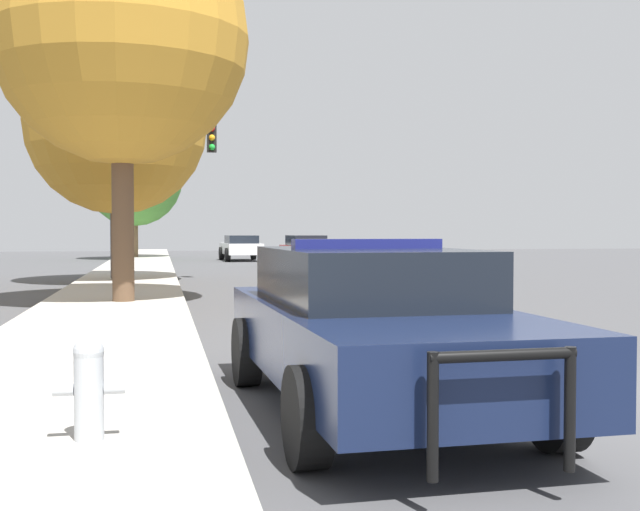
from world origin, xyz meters
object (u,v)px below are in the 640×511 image
Objects in this scene: car_background_distant at (241,247)px; tree_sidewalk_far at (134,178)px; fire_hydrant at (89,385)px; traffic_light at (155,165)px; car_background_oncoming at (307,250)px; police_car at (373,325)px; tree_sidewalk_near at (121,38)px; tree_sidewalk_mid at (116,124)px.

car_background_distant is 0.61× the size of tree_sidewalk_far.
tree_sidewalk_far is (-0.86, 39.41, 3.94)m from fire_hydrant.
tree_sidewalk_far is at bearing 93.64° from traffic_light.
car_background_oncoming is at bearing -74.55° from car_background_distant.
car_background_oncoming is at bearing -100.95° from police_car.
fire_hydrant is 12.60m from tree_sidewalk_near.
traffic_light reaches higher than fire_hydrant.
tree_sidewalk_mid is at bearing -81.87° from police_car.
tree_sidewalk_near reaches higher than tree_sidewalk_far.
car_background_distant is (4.73, 36.36, 0.20)m from fire_hydrant.
tree_sidewalk_near is at bearing 91.26° from fire_hydrant.
tree_sidewalk_far is (-5.59, 3.06, 3.74)m from car_background_distant.
car_background_distant is at bearing -95.55° from police_car.
tree_sidewalk_near is at bearing -77.59° from police_car.
police_car is 18.77m from tree_sidewalk_mid.
tree_sidewalk_mid reaches higher than traffic_light.
fire_hydrant is 39.62m from tree_sidewalk_far.
tree_sidewalk_mid is (-0.50, 7.58, -0.84)m from tree_sidewalk_near.
traffic_light is at bearing 85.75° from tree_sidewalk_near.
car_background_oncoming is 13.27m from tree_sidewalk_far.
fire_hydrant is (-2.40, -1.02, -0.26)m from police_car.
fire_hydrant is 0.09× the size of tree_sidewalk_near.
car_background_oncoming is at bearing 67.97° from tree_sidewalk_near.
car_background_oncoming is 13.51m from tree_sidewalk_mid.
traffic_light is 0.72× the size of tree_sidewalk_far.
fire_hydrant is at bearing -91.07° from traffic_light.
traffic_light is 0.61× the size of tree_sidewalk_near.
traffic_light is at bearing 37.10° from tree_sidewalk_mid.
car_background_oncoming is (2.25, -6.98, 0.02)m from car_background_distant.
tree_sidewalk_mid reaches higher than car_background_distant.
car_background_distant reaches higher than fire_hydrant.
car_background_oncoming reaches higher than fire_hydrant.
car_background_distant is (4.36, 16.42, -2.95)m from traffic_light.
fire_hydrant is 0.18× the size of car_background_oncoming.
traffic_light reaches higher than car_background_distant.
tree_sidewalk_mid reaches higher than car_background_oncoming.
car_background_oncoming is at bearing 53.08° from tree_sidewalk_mid.
fire_hydrant is at bearing -88.74° from tree_sidewalk_far.
car_background_distant is at bearing 75.15° from traffic_light.
police_car is 1.19× the size of car_background_distant.
tree_sidewalk_near is at bearing 64.40° from car_background_oncoming.
police_car is 1.22× the size of car_background_oncoming.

